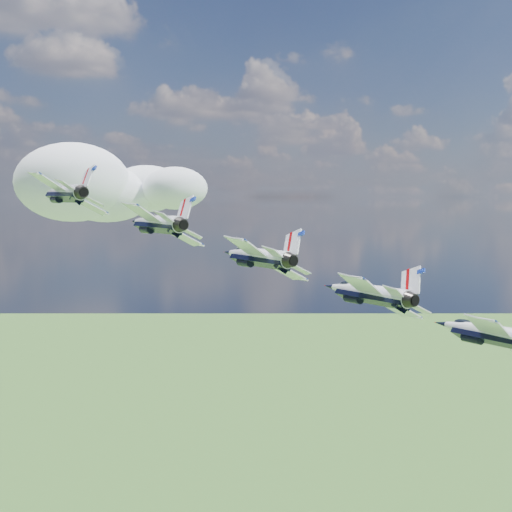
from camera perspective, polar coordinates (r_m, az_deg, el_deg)
name	(u,v)px	position (r m, az deg, el deg)	size (l,w,h in m)	color
cloud_far	(123,192)	(256.64, -10.56, 5.05)	(64.50, 50.68, 25.34)	white
jet_0	(64,192)	(82.56, -15.12, 4.93)	(9.03, 13.37, 3.99)	white
jet_1	(156,223)	(76.87, -8.03, 2.64)	(9.03, 13.37, 3.99)	white
jet_2	(256,256)	(72.66, 0.00, 0.00)	(9.03, 13.37, 3.99)	white
jet_3	(366,292)	(70.20, 8.80, -2.90)	(9.03, 13.37, 3.99)	white
jet_4	(488,333)	(69.67, 18.03, -5.84)	(9.03, 13.37, 3.99)	white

